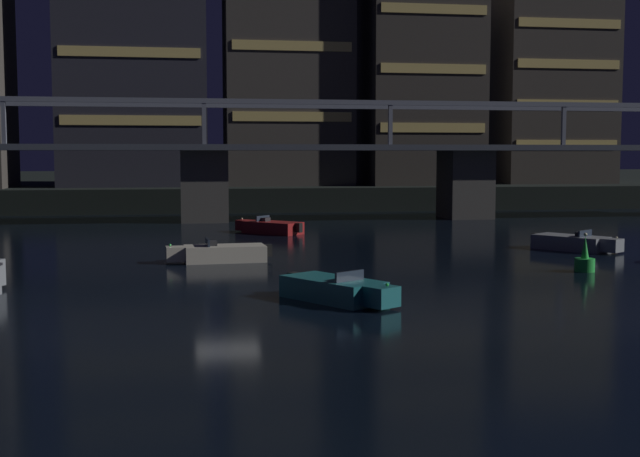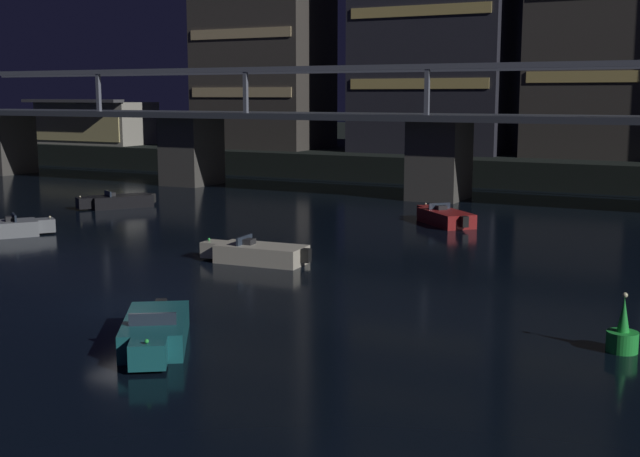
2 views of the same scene
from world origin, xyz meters
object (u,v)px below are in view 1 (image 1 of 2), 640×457
(tower_west_tall, at_px, (132,24))
(channel_buoy, at_px, (585,261))
(tower_central, at_px, (287,15))
(tower_east_low, at_px, (547,87))
(river_bridge, at_px, (204,169))
(tower_east_tall, at_px, (420,44))
(speedboat_far_left, at_px, (337,290))
(speedboat_mid_left, at_px, (270,227))
(speedboat_near_right, at_px, (220,253))
(speedboat_mid_center, at_px, (574,243))

(tower_west_tall, xyz_separation_m, channel_buoy, (22.29, -47.76, -17.13))
(tower_central, xyz_separation_m, tower_east_low, (28.21, 2.37, -6.35))
(tower_west_tall, bearing_deg, river_bridge, -69.60)
(tower_east_tall, relative_size, tower_east_low, 1.37)
(tower_east_tall, bearing_deg, channel_buoy, -97.05)
(tower_west_tall, height_order, speedboat_far_left, tower_west_tall)
(tower_central, height_order, speedboat_mid_left, tower_central)
(speedboat_near_right, distance_m, speedboat_mid_left, 14.70)
(speedboat_mid_left, height_order, speedboat_mid_center, same)
(speedboat_near_right, distance_m, channel_buoy, 17.15)
(tower_west_tall, bearing_deg, tower_central, 0.08)
(tower_central, xyz_separation_m, speedboat_near_right, (-8.55, -41.64, -18.35))
(tower_west_tall, height_order, tower_east_tall, tower_west_tall)
(speedboat_far_left, bearing_deg, tower_west_tall, 100.51)
(river_bridge, distance_m, tower_east_low, 42.28)
(river_bridge, height_order, speedboat_mid_left, river_bridge)
(speedboat_far_left, bearing_deg, speedboat_near_right, 107.15)
(tower_east_low, height_order, speedboat_far_left, tower_east_low)
(speedboat_near_right, bearing_deg, speedboat_mid_center, 5.08)
(speedboat_far_left, bearing_deg, river_bridge, 95.82)
(river_bridge, height_order, tower_east_tall, tower_east_tall)
(speedboat_mid_left, relative_size, speedboat_far_left, 0.92)
(channel_buoy, bearing_deg, tower_east_low, 67.53)
(tower_west_tall, distance_m, tower_central, 14.87)
(tower_central, xyz_separation_m, channel_buoy, (7.46, -47.79, -18.29))
(tower_central, bearing_deg, channel_buoy, -81.12)
(speedboat_mid_left, relative_size, speedboat_mid_center, 0.93)
(tower_central, bearing_deg, speedboat_far_left, -95.26)
(tower_east_tall, xyz_separation_m, speedboat_far_left, (-18.23, -52.91, -15.83))
(speedboat_mid_left, bearing_deg, speedboat_mid_center, -38.84)
(river_bridge, distance_m, speedboat_mid_center, 30.66)
(tower_central, xyz_separation_m, speedboat_mid_center, (10.83, -39.92, -18.35))
(tower_west_tall, xyz_separation_m, speedboat_near_right, (6.27, -41.62, -17.20))
(channel_buoy, bearing_deg, speedboat_far_left, -155.54)
(river_bridge, xyz_separation_m, tower_east_tall, (21.99, 16.05, 12.16))
(tower_east_tall, xyz_separation_m, speedboat_mid_center, (-2.48, -39.41, -15.83))
(river_bridge, relative_size, speedboat_far_left, 19.12)
(tower_east_tall, bearing_deg, speedboat_near_right, -117.99)
(tower_central, xyz_separation_m, speedboat_mid_left, (-4.63, -27.48, -18.35))
(tower_east_low, xyz_separation_m, speedboat_mid_left, (-32.84, -29.84, -12.00))
(tower_central, relative_size, speedboat_mid_left, 7.58)
(tower_west_tall, xyz_separation_m, tower_east_tall, (28.14, -0.49, -1.36))
(tower_east_tall, bearing_deg, tower_east_low, 10.93)
(river_bridge, bearing_deg, channel_buoy, -62.67)
(speedboat_mid_center, distance_m, channel_buoy, 8.55)
(tower_west_tall, distance_m, speedboat_near_right, 45.47)
(tower_central, bearing_deg, speedboat_mid_center, -74.82)
(river_bridge, bearing_deg, speedboat_near_right, -89.72)
(river_bridge, relative_size, channel_buoy, 51.98)
(speedboat_near_right, bearing_deg, speedboat_far_left, -72.85)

